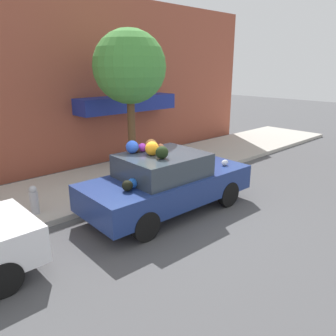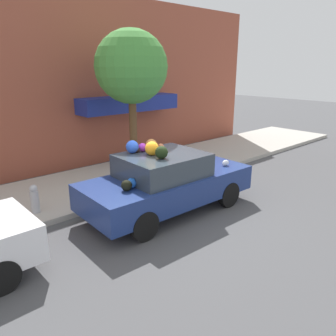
{
  "view_description": "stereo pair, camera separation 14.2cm",
  "coord_description": "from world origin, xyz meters",
  "views": [
    {
      "loc": [
        -5.2,
        -5.64,
        3.5
      ],
      "look_at": [
        0.0,
        -0.05,
        1.12
      ],
      "focal_mm": 35.0,
      "sensor_mm": 36.0,
      "label": 1
    },
    {
      "loc": [
        -5.09,
        -5.74,
        3.5
      ],
      "look_at": [
        0.0,
        -0.05,
        1.12
      ],
      "focal_mm": 35.0,
      "sensor_mm": 36.0,
      "label": 2
    }
  ],
  "objects": [
    {
      "name": "fire_hydrant",
      "position": [
        -2.65,
        1.74,
        0.49
      ],
      "size": [
        0.2,
        0.2,
        0.7
      ],
      "color": "#B2B2B7",
      "rests_on": "sidewalk_curb"
    },
    {
      "name": "street_tree",
      "position": [
        0.92,
        2.62,
        3.45
      ],
      "size": [
        2.2,
        2.2,
        4.44
      ],
      "color": "brown",
      "rests_on": "sidewalk_curb"
    },
    {
      "name": "art_car",
      "position": [
        -0.05,
        -0.05,
        0.79
      ],
      "size": [
        4.4,
        1.94,
        1.82
      ],
      "rotation": [
        0.0,
        0.0,
        -0.03
      ],
      "color": "navy",
      "rests_on": "ground"
    },
    {
      "name": "ground_plane",
      "position": [
        0.0,
        0.0,
        0.0
      ],
      "size": [
        60.0,
        60.0,
        0.0
      ],
      "primitive_type": "plane",
      "color": "#4C4C4F"
    },
    {
      "name": "sidewalk_curb",
      "position": [
        0.0,
        2.7,
        0.07
      ],
      "size": [
        24.0,
        3.2,
        0.14
      ],
      "color": "#B2ADA3",
      "rests_on": "ground"
    },
    {
      "name": "building_facade",
      "position": [
        0.12,
        4.91,
        2.9
      ],
      "size": [
        18.0,
        1.2,
        5.89
      ],
      "color": "#9E4C38",
      "rests_on": "ground"
    }
  ]
}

